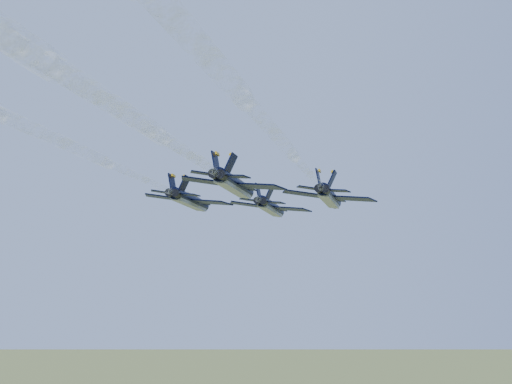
{
  "coord_description": "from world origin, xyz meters",
  "views": [
    {
      "loc": [
        1.4,
        -92.3,
        91.25
      ],
      "look_at": [
        2.16,
        2.35,
        103.48
      ],
      "focal_mm": 50.0,
      "sensor_mm": 36.0,
      "label": 1
    }
  ],
  "objects_px": {
    "jet_left": "(190,200)",
    "jet_right": "(330,197)",
    "jet_slot": "(235,185)",
    "jet_lead": "(271,207)"
  },
  "relations": [
    {
      "from": "jet_left",
      "to": "jet_right",
      "type": "distance_m",
      "value": 18.86
    },
    {
      "from": "jet_left",
      "to": "jet_slot",
      "type": "xyz_separation_m",
      "value": [
        6.34,
        -15.49,
        0.0
      ]
    },
    {
      "from": "jet_lead",
      "to": "jet_left",
      "type": "xyz_separation_m",
      "value": [
        -11.17,
        -8.56,
        0.0
      ]
    },
    {
      "from": "jet_slot",
      "to": "jet_right",
      "type": "bearing_deg",
      "value": 57.19
    },
    {
      "from": "jet_lead",
      "to": "jet_slot",
      "type": "height_order",
      "value": "same"
    },
    {
      "from": "jet_left",
      "to": "jet_slot",
      "type": "relative_size",
      "value": 1.0
    },
    {
      "from": "jet_left",
      "to": "jet_right",
      "type": "bearing_deg",
      "value": 1.35
    },
    {
      "from": "jet_left",
      "to": "jet_right",
      "type": "xyz_separation_m",
      "value": [
        18.42,
        -4.05,
        0.0
      ]
    },
    {
      "from": "jet_left",
      "to": "jet_slot",
      "type": "distance_m",
      "value": 16.73
    },
    {
      "from": "jet_lead",
      "to": "jet_right",
      "type": "bearing_deg",
      "value": -46.38
    }
  ]
}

